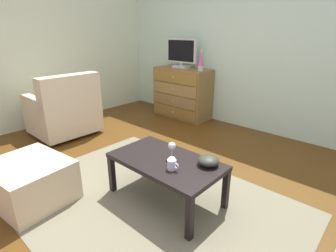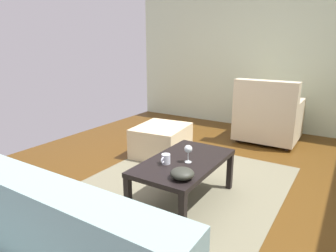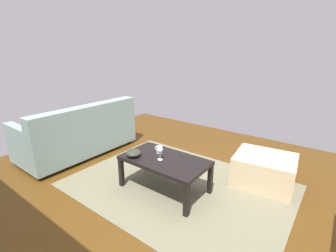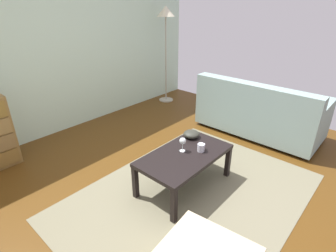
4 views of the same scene
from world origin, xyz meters
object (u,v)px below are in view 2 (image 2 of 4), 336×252
object	(u,v)px
armchair	(268,117)
ottoman	(161,140)
mug	(166,159)
wine_glass	(188,150)
bowl_decorative	(182,173)
coffee_table	(184,165)

from	to	relation	value
armchair	ottoman	xyz separation A→B (m)	(1.27, -1.02, -0.17)
mug	armchair	world-z (taller)	armchair
wine_glass	bowl_decorative	distance (m)	0.34
wine_glass	ottoman	bearing A→B (deg)	-136.26
coffee_table	armchair	distance (m)	2.20
mug	armchair	size ratio (longest dim) A/B	0.12
bowl_decorative	wine_glass	bearing A→B (deg)	-159.32
mug	armchair	bearing A→B (deg)	173.51
bowl_decorative	armchair	bearing A→B (deg)	179.93
coffee_table	armchair	xyz separation A→B (m)	(-2.19, 0.17, 0.00)
ottoman	mug	bearing A→B (deg)	35.11
wine_glass	armchair	distance (m)	2.22
coffee_table	bowl_decorative	size ratio (longest dim) A/B	5.45
wine_glass	mug	size ratio (longest dim) A/B	1.38
coffee_table	bowl_decorative	world-z (taller)	bowl_decorative
bowl_decorative	armchair	xyz separation A→B (m)	(-2.52, 0.00, -0.09)
mug	wine_glass	bearing A→B (deg)	131.98
bowl_decorative	coffee_table	bearing A→B (deg)	-153.08
bowl_decorative	ottoman	bearing A→B (deg)	-140.89
coffee_table	wine_glass	xyz separation A→B (m)	(0.02, 0.05, 0.16)
coffee_table	armchair	bearing A→B (deg)	175.47
coffee_table	mug	world-z (taller)	mug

